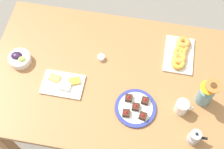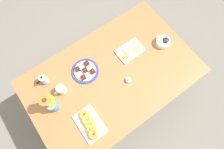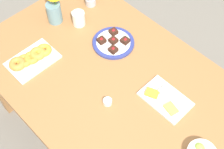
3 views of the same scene
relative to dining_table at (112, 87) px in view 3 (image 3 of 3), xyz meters
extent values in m
plane|color=slate|center=(0.00, 0.00, -0.65)|extent=(6.00, 6.00, 0.00)
cube|color=#9E6B3D|center=(0.00, 0.00, 0.07)|extent=(1.60, 1.00, 0.04)
cube|color=#9E6B3D|center=(0.72, -0.42, -0.30)|extent=(0.07, 0.07, 0.70)
cylinder|color=white|center=(0.44, -0.14, 0.13)|extent=(0.08, 0.08, 0.09)
cylinder|color=brown|center=(0.44, -0.14, 0.17)|extent=(0.07, 0.07, 0.00)
torus|color=white|center=(0.50, -0.14, 0.13)|extent=(0.05, 0.01, 0.05)
ellipsoid|color=#9EC14C|center=(-0.59, 0.00, 0.13)|extent=(0.05, 0.04, 0.04)
cube|color=white|center=(-0.29, -0.11, 0.09)|extent=(0.26, 0.17, 0.01)
cube|color=#EFB74C|center=(-0.35, -0.08, 0.11)|extent=(0.08, 0.06, 0.01)
cube|color=white|center=(-0.27, -0.13, 0.11)|extent=(0.07, 0.06, 0.02)
cube|color=orange|center=(-0.22, -0.08, 0.11)|extent=(0.08, 0.07, 0.01)
cube|color=white|center=(0.41, 0.24, 0.09)|extent=(0.19, 0.28, 0.01)
torus|color=gold|center=(0.40, 0.16, 0.12)|extent=(0.10, 0.10, 0.04)
torus|color=orange|center=(0.41, 0.20, 0.12)|extent=(0.13, 0.13, 0.04)
torus|color=orange|center=(0.41, 0.24, 0.12)|extent=(0.09, 0.09, 0.03)
torus|color=orange|center=(0.42, 0.28, 0.12)|extent=(0.11, 0.11, 0.03)
torus|color=#CA8336|center=(0.43, 0.33, 0.12)|extent=(0.11, 0.11, 0.04)
cylinder|color=white|center=(-0.10, 0.13, 0.10)|extent=(0.05, 0.05, 0.03)
cylinder|color=#C68923|center=(-0.10, 0.13, 0.11)|extent=(0.04, 0.04, 0.01)
cylinder|color=navy|center=(0.18, -0.18, 0.09)|extent=(0.25, 0.25, 0.01)
cylinder|color=white|center=(0.18, -0.18, 0.09)|extent=(0.21, 0.21, 0.01)
cube|color=#381E14|center=(0.13, -0.13, 0.11)|extent=(0.05, 0.05, 0.02)
cone|color=red|center=(0.13, -0.13, 0.13)|extent=(0.02, 0.02, 0.01)
cube|color=#381E14|center=(0.23, -0.13, 0.11)|extent=(0.05, 0.05, 0.02)
cone|color=red|center=(0.23, -0.13, 0.13)|extent=(0.02, 0.02, 0.01)
cube|color=#381E14|center=(0.13, -0.23, 0.11)|extent=(0.05, 0.05, 0.02)
cone|color=red|center=(0.13, -0.23, 0.13)|extent=(0.02, 0.02, 0.01)
cube|color=#381E14|center=(0.23, -0.23, 0.11)|extent=(0.05, 0.05, 0.02)
cone|color=red|center=(0.23, -0.23, 0.13)|extent=(0.02, 0.02, 0.01)
cube|color=#381E14|center=(0.18, -0.18, 0.11)|extent=(0.05, 0.05, 0.02)
cone|color=red|center=(0.18, -0.18, 0.13)|extent=(0.02, 0.02, 0.01)
cylinder|color=#6B939E|center=(0.57, -0.06, 0.15)|extent=(0.09, 0.09, 0.13)
cylinder|color=#3D702D|center=(0.56, -0.07, 0.25)|extent=(0.01, 0.01, 0.06)
cylinder|color=#B7B7BC|center=(0.53, -0.32, 0.11)|extent=(0.07, 0.07, 0.05)
camera|label=1|loc=(0.17, -0.91, 1.84)|focal=50.00mm
camera|label=2|loc=(0.30, 0.42, 1.63)|focal=28.00mm
camera|label=3|loc=(-0.70, 0.68, 1.51)|focal=50.00mm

